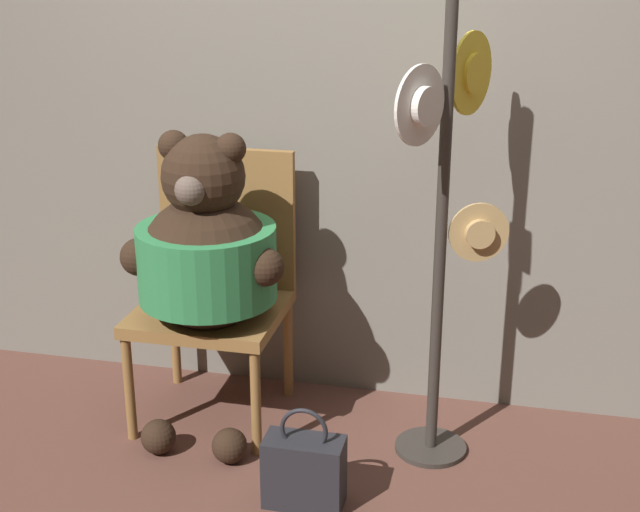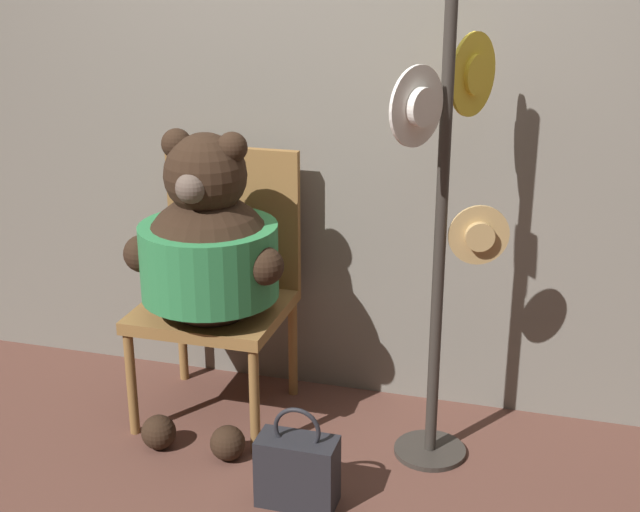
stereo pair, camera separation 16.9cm
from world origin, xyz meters
name	(u,v)px [view 1 (the left image)]	position (x,y,z in m)	size (l,w,h in m)	color
ground_plane	(287,467)	(0.00, 0.00, 0.00)	(14.00, 14.00, 0.00)	brown
wall_back	(328,80)	(0.00, 0.72, 1.36)	(8.00, 0.10, 2.72)	slate
chair	(217,279)	(-0.40, 0.41, 0.58)	(0.58, 0.55, 1.09)	olive
teddy_bear	(206,255)	(-0.37, 0.22, 0.75)	(0.65, 0.58, 1.23)	black
hat_display_rack	(445,217)	(0.53, 0.25, 0.96)	(0.39, 0.56, 1.77)	#332D28
handbag_on_ground	(304,470)	(0.12, -0.21, 0.14)	(0.28, 0.14, 0.38)	#232328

